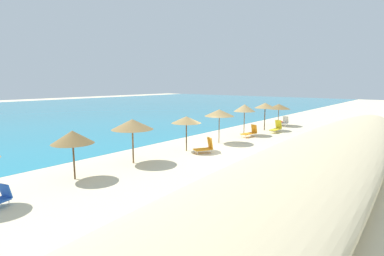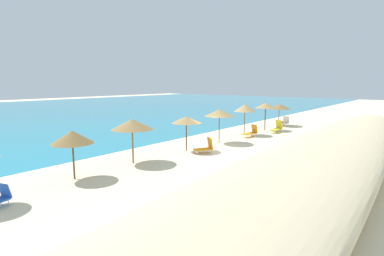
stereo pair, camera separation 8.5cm
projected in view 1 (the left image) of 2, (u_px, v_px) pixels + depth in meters
The scene contains 15 objects.
ground_plane at pixel (214, 150), 22.04m from camera, with size 160.00×160.00×0.00m, color beige.
sea_water at pixel (5, 115), 45.75m from camera, with size 160.00×66.51×0.01m, color teal.
dune_ridge at pixel (311, 167), 14.80m from camera, with size 55.21×6.08×1.66m, color beige.
beach_umbrella_1 at pixel (73, 137), 15.17m from camera, with size 2.11×2.11×2.52m.
beach_umbrella_2 at pixel (132, 124), 18.22m from camera, with size 2.53×2.53×2.72m.
beach_umbrella_3 at pixel (186, 120), 21.54m from camera, with size 2.14×2.14×2.51m.
beach_umbrella_4 at pixel (219, 113), 24.30m from camera, with size 2.41×2.41×2.75m.
beach_umbrella_5 at pixel (245, 108), 27.99m from camera, with size 2.00×2.00×2.88m.
beach_umbrella_6 at pixel (265, 106), 30.86m from camera, with size 2.13×2.13×2.83m.
beach_umbrella_7 at pixel (279, 106), 34.18m from camera, with size 2.53×2.53×2.47m.
lounge_chair_1 at pixel (250, 132), 27.42m from camera, with size 1.72×0.96×1.08m.
lounge_chair_2 at pixel (285, 122), 33.97m from camera, with size 1.49×0.81×1.09m.
lounge_chair_3 at pixel (205, 147), 21.15m from camera, with size 1.43×1.18×1.09m.
lounge_chair_4 at pixel (276, 128), 29.83m from camera, with size 1.73×0.64×1.19m.
beach_ball at pixel (281, 123), 35.67m from camera, with size 0.40×0.40×0.40m, color red.
Camera 1 is at (-17.82, -12.22, 4.92)m, focal length 28.35 mm.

